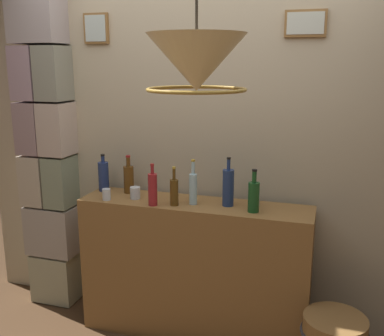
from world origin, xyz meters
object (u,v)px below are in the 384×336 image
liquor_bottle_scotch (254,196)px  liquor_bottle_amaro (129,178)px  liquor_bottle_vodka (174,191)px  pendant_lamp (196,64)px  liquor_bottle_brandy (153,189)px  glass_tumbler_shot (255,200)px  glass_tumbler_rocks (106,194)px  liquor_bottle_port (194,187)px  liquor_bottle_gin (104,176)px  liquor_bottle_bourbon (228,187)px  glass_tumbler_highball (135,193)px

liquor_bottle_scotch → liquor_bottle_amaro: (-0.92, 0.15, 0.00)m
liquor_bottle_vodka → pendant_lamp: bearing=-63.5°
liquor_bottle_brandy → glass_tumbler_shot: liquor_bottle_brandy is taller
liquor_bottle_scotch → glass_tumbler_rocks: (-0.99, -0.05, -0.07)m
glass_tumbler_shot → pendant_lamp: size_ratio=0.12×
liquor_bottle_amaro → pendant_lamp: size_ratio=0.42×
liquor_bottle_scotch → liquor_bottle_amaro: bearing=170.8°
liquor_bottle_port → pendant_lamp: (0.27, -0.82, 0.79)m
liquor_bottle_gin → glass_tumbler_shot: 1.11m
liquor_bottle_port → pendant_lamp: size_ratio=0.46×
liquor_bottle_brandy → glass_tumbler_shot: (0.64, 0.19, -0.07)m
liquor_bottle_gin → glass_tumbler_rocks: 0.24m
liquor_bottle_gin → pendant_lamp: pendant_lamp is taller
liquor_bottle_port → liquor_bottle_brandy: bearing=-157.5°
liquor_bottle_vodka → glass_tumbler_rocks: liquor_bottle_vodka is taller
liquor_bottle_vodka → liquor_bottle_gin: size_ratio=0.95×
liquor_bottle_brandy → liquor_bottle_scotch: 0.65m
liquor_bottle_gin → glass_tumbler_shot: (1.10, -0.01, -0.07)m
liquor_bottle_bourbon → liquor_bottle_amaro: liquor_bottle_bourbon is taller
glass_tumbler_rocks → liquor_bottle_scotch: bearing=3.2°
liquor_bottle_amaro → liquor_bottle_vodka: size_ratio=1.06×
liquor_bottle_bourbon → liquor_bottle_amaro: 0.75m
liquor_bottle_scotch → liquor_bottle_vodka: bearing=-177.3°
liquor_bottle_vodka → liquor_bottle_port: size_ratio=0.86×
liquor_bottle_amaro → liquor_bottle_vodka: 0.44m
liquor_bottle_port → liquor_bottle_gin: bearing=171.6°
liquor_bottle_bourbon → liquor_bottle_amaro: size_ratio=1.18×
liquor_bottle_vodka → liquor_bottle_port: 0.13m
liquor_bottle_brandy → liquor_bottle_gin: liquor_bottle_brandy is taller
glass_tumbler_rocks → glass_tumbler_highball: 0.19m
glass_tumbler_shot → glass_tumbler_rocks: bearing=-169.5°
liquor_bottle_bourbon → glass_tumbler_highball: bearing=-176.3°
glass_tumbler_highball → liquor_bottle_bourbon: bearing=3.7°
glass_tumbler_rocks → liquor_bottle_brandy: bearing=-2.0°
liquor_bottle_bourbon → glass_tumbler_highball: (-0.64, -0.04, -0.08)m
liquor_bottle_bourbon → liquor_bottle_amaro: (-0.74, 0.08, -0.02)m
liquor_bottle_gin → liquor_bottle_port: 0.72m
liquor_bottle_bourbon → pendant_lamp: (0.05, -0.86, 0.78)m
liquor_bottle_brandy → liquor_bottle_scotch: bearing=5.9°
glass_tumbler_rocks → pendant_lamp: size_ratio=0.12×
liquor_bottle_port → glass_tumbler_rocks: 0.60m
pendant_lamp → liquor_bottle_vodka: bearing=116.5°
glass_tumbler_rocks → glass_tumbler_highball: (0.17, 0.09, 0.00)m
glass_tumbler_rocks → liquor_bottle_port: bearing=8.6°
pendant_lamp → liquor_bottle_port: bearing=108.1°
liquor_bottle_scotch → liquor_bottle_brandy: bearing=-174.1°
liquor_bottle_bourbon → liquor_bottle_amaro: bearing=174.2°
glass_tumbler_rocks → glass_tumbler_shot: 1.00m
liquor_bottle_gin → pendant_lamp: 1.57m
liquor_bottle_scotch → liquor_bottle_amaro: same height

